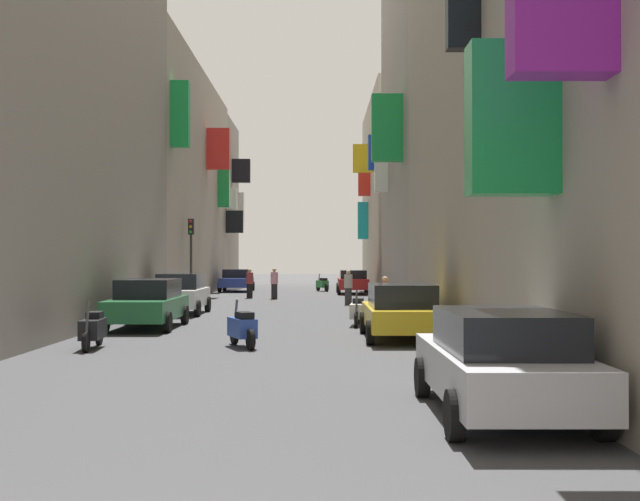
# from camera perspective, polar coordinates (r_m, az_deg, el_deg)

# --- Properties ---
(ground_plane) EXTENTS (140.00, 140.00, 0.00)m
(ground_plane) POSITION_cam_1_polar(r_m,az_deg,el_deg) (32.43, -2.50, -4.30)
(ground_plane) COLOR #424244
(building_left_mid_a) EXTENTS (7.32, 21.69, 12.72)m
(building_left_mid_a) POSITION_cam_1_polar(r_m,az_deg,el_deg) (45.13, -11.99, 4.85)
(building_left_mid_a) COLOR #9E9384
(building_left_mid_a) RESTS_ON ground
(building_left_mid_b) EXTENTS (7.35, 7.59, 12.38)m
(building_left_mid_b) POSITION_cam_1_polar(r_m,az_deg,el_deg) (59.45, -8.99, 3.38)
(building_left_mid_b) COLOR gray
(building_left_mid_b) RESTS_ON ground
(building_right_near) EXTENTS (7.28, 27.48, 13.39)m
(building_right_near) POSITION_cam_1_polar(r_m,az_deg,el_deg) (17.89, 22.02, 14.30)
(building_right_near) COLOR #9E9384
(building_right_near) RESTS_ON ground
(building_right_mid_a) EXTENTS (7.29, 13.27, 20.17)m
(building_right_mid_a) POSITION_cam_1_polar(r_m,az_deg,el_deg) (37.85, 10.25, 11.59)
(building_right_mid_a) COLOR gray
(building_right_mid_a) RESTS_ON ground
(building_right_mid_c) EXTENTS (7.39, 17.06, 13.00)m
(building_right_mid_c) POSITION_cam_1_polar(r_m,az_deg,el_deg) (54.35, 7.08, 4.07)
(building_right_mid_c) COLOR #BCB29E
(building_right_mid_c) RESTS_ON ground
(parked_car_yellow) EXTENTS (1.98, 4.44, 1.44)m
(parked_car_yellow) POSITION_cam_1_polar(r_m,az_deg,el_deg) (20.38, 6.27, -4.39)
(parked_car_yellow) COLOR gold
(parked_car_yellow) RESTS_ON ground
(parked_car_green) EXTENTS (1.96, 4.25, 1.48)m
(parked_car_green) POSITION_cam_1_polar(r_m,az_deg,el_deg) (23.93, -12.31, -3.77)
(parked_car_green) COLOR #236638
(parked_car_green) RESTS_ON ground
(parked_car_silver) EXTENTS (1.90, 4.31, 1.42)m
(parked_car_silver) POSITION_cam_1_polar(r_m,az_deg,el_deg) (10.67, 13.50, -7.90)
(parked_car_silver) COLOR #B7B7BC
(parked_car_silver) RESTS_ON ground
(parked_car_red) EXTENTS (1.89, 4.11, 1.40)m
(parked_car_red) POSITION_cam_1_polar(r_m,az_deg,el_deg) (45.81, 2.72, -2.28)
(parked_car_red) COLOR #B21E1E
(parked_car_red) RESTS_ON ground
(parked_car_blue) EXTENTS (2.02, 3.93, 1.41)m
(parked_car_blue) POSITION_cam_1_polar(r_m,az_deg,el_deg) (49.24, -5.87, -2.16)
(parked_car_blue) COLOR navy
(parked_car_blue) RESTS_ON ground
(parked_car_white) EXTENTS (1.90, 3.90, 1.53)m
(parked_car_white) POSITION_cam_1_polar(r_m,az_deg,el_deg) (29.67, -9.97, -3.11)
(parked_car_white) COLOR white
(parked_car_white) RESTS_ON ground
(scooter_black) EXTENTS (0.54, 1.97, 1.13)m
(scooter_black) POSITION_cam_1_polar(r_m,az_deg,el_deg) (18.89, -16.10, -5.56)
(scooter_black) COLOR black
(scooter_black) RESTS_ON ground
(scooter_orange) EXTENTS (0.56, 1.82, 1.13)m
(scooter_orange) POSITION_cam_1_polar(r_m,az_deg,el_deg) (53.60, 2.47, -2.33)
(scooter_orange) COLOR orange
(scooter_orange) RESTS_ON ground
(scooter_blue) EXTENTS (0.82, 1.74, 1.13)m
(scooter_blue) POSITION_cam_1_polar(r_m,az_deg,el_deg) (18.51, -5.47, -5.69)
(scooter_blue) COLOR #2D4CAD
(scooter_blue) RESTS_ON ground
(scooter_green) EXTENTS (0.83, 1.77, 1.13)m
(scooter_green) POSITION_cam_1_polar(r_m,az_deg,el_deg) (49.29, 0.46, -2.49)
(scooter_green) COLOR #287F3D
(scooter_green) RESTS_ON ground
(scooter_white) EXTENTS (0.57, 1.94, 1.13)m
(scooter_white) POSITION_cam_1_polar(r_m,az_deg,el_deg) (24.27, 3.08, -4.47)
(scooter_white) COLOR silver
(scooter_white) RESTS_ON ground
(pedestrian_crossing) EXTENTS (0.46, 0.46, 1.60)m
(pedestrian_crossing) POSITION_cam_1_polar(r_m,az_deg,el_deg) (40.03, -3.11, -2.45)
(pedestrian_crossing) COLOR black
(pedestrian_crossing) RESTS_ON ground
(pedestrian_near_left) EXTENTS (0.40, 0.40, 1.55)m
(pedestrian_near_left) POSITION_cam_1_polar(r_m,az_deg,el_deg) (41.02, -4.93, -2.44)
(pedestrian_near_left) COLOR black
(pedestrian_near_left) RESTS_ON ground
(pedestrian_near_right) EXTENTS (0.53, 0.53, 1.57)m
(pedestrian_near_right) POSITION_cam_1_polar(r_m,az_deg,el_deg) (35.11, 2.38, -2.75)
(pedestrian_near_right) COLOR #323232
(pedestrian_near_right) RESTS_ON ground
(pedestrian_mid_street) EXTENTS (0.49, 0.49, 1.56)m
(pedestrian_mid_street) POSITION_cam_1_polar(r_m,az_deg,el_deg) (23.81, 5.10, -3.80)
(pedestrian_mid_street) COLOR #363636
(pedestrian_mid_street) RESTS_ON ground
(traffic_light_near_corner) EXTENTS (0.26, 0.34, 4.00)m
(traffic_light_near_corner) POSITION_cam_1_polar(r_m,az_deg,el_deg) (37.47, -9.21, 0.39)
(traffic_light_near_corner) COLOR #2D2D2D
(traffic_light_near_corner) RESTS_ON ground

